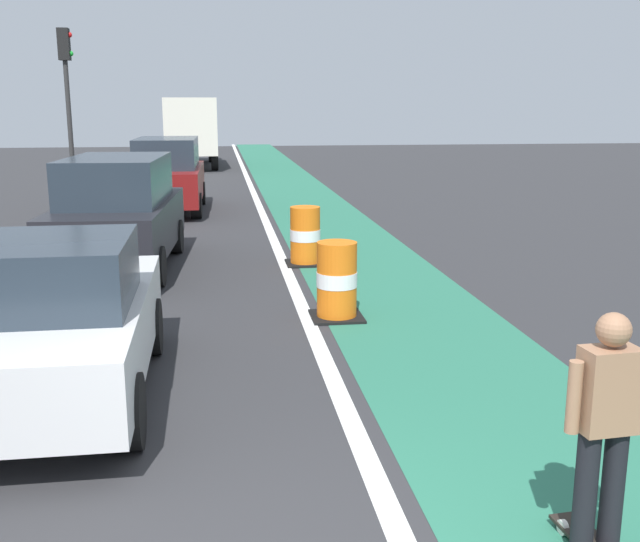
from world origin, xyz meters
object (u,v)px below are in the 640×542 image
(skateboarder_on_lane, at_px, (605,429))
(parked_suv_second, at_px, (119,213))
(parked_sedan_nearest, at_px, (53,322))
(traffic_light_corner, at_px, (67,85))
(traffic_barrel_front, at_px, (337,281))
(delivery_truck_down_block, at_px, (190,128))
(parked_suv_third, at_px, (168,175))
(traffic_barrel_mid, at_px, (305,236))

(skateboarder_on_lane, distance_m, parked_suv_second, 10.39)
(parked_sedan_nearest, relative_size, traffic_light_corner, 0.81)
(traffic_barrel_front, bearing_deg, parked_suv_second, 132.66)
(skateboarder_on_lane, bearing_deg, traffic_barrel_front, 98.03)
(traffic_barrel_front, height_order, delivery_truck_down_block, delivery_truck_down_block)
(delivery_truck_down_block, relative_size, traffic_light_corner, 1.50)
(delivery_truck_down_block, xyz_separation_m, traffic_light_corner, (-3.07, -13.33, 1.65))
(skateboarder_on_lane, distance_m, delivery_truck_down_block, 32.59)
(parked_suv_third, bearing_deg, traffic_light_corner, 144.46)
(parked_suv_third, bearing_deg, traffic_barrel_front, -74.99)
(traffic_barrel_front, bearing_deg, skateboarder_on_lane, -81.97)
(delivery_truck_down_block, bearing_deg, parked_sedan_nearest, -90.88)
(parked_suv_third, bearing_deg, traffic_barrel_mid, -68.40)
(skateboarder_on_lane, height_order, traffic_light_corner, traffic_light_corner)
(parked_sedan_nearest, relative_size, delivery_truck_down_block, 0.54)
(skateboarder_on_lane, relative_size, traffic_barrel_front, 1.55)
(parked_suv_second, distance_m, delivery_truck_down_block, 22.89)
(parked_suv_third, bearing_deg, parked_suv_second, -93.17)
(parked_sedan_nearest, relative_size, traffic_barrel_front, 3.78)
(skateboarder_on_lane, relative_size, parked_suv_second, 0.36)
(parked_suv_third, bearing_deg, delivery_truck_down_block, 89.45)
(traffic_barrel_front, relative_size, traffic_barrel_mid, 1.00)
(traffic_barrel_front, relative_size, delivery_truck_down_block, 0.14)
(parked_suv_second, bearing_deg, traffic_barrel_mid, -0.90)
(parked_sedan_nearest, relative_size, parked_suv_second, 0.88)
(parked_suv_second, relative_size, traffic_light_corner, 0.92)
(parked_sedan_nearest, distance_m, delivery_truck_down_block, 29.14)
(skateboarder_on_lane, xyz_separation_m, traffic_barrel_mid, (-0.84, 9.44, -0.38))
(parked_sedan_nearest, xyz_separation_m, parked_suv_third, (0.30, 13.70, 0.20))
(parked_sedan_nearest, bearing_deg, traffic_barrel_front, 37.87)
(parked_suv_third, height_order, traffic_light_corner, traffic_light_corner)
(traffic_barrel_front, distance_m, traffic_light_corner, 14.80)
(parked_suv_second, relative_size, traffic_barrel_front, 4.31)
(parked_suv_second, bearing_deg, parked_sedan_nearest, -88.94)
(skateboarder_on_lane, distance_m, traffic_barrel_mid, 9.49)
(parked_suv_second, relative_size, parked_suv_third, 1.01)
(traffic_barrel_mid, relative_size, traffic_light_corner, 0.21)
(delivery_truck_down_block, height_order, traffic_light_corner, traffic_light_corner)
(skateboarder_on_lane, bearing_deg, delivery_truck_down_block, 96.45)
(parked_suv_third, distance_m, traffic_light_corner, 4.36)
(parked_sedan_nearest, xyz_separation_m, traffic_barrel_mid, (3.27, 6.19, -0.30))
(traffic_barrel_mid, bearing_deg, delivery_truck_down_block, 97.02)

